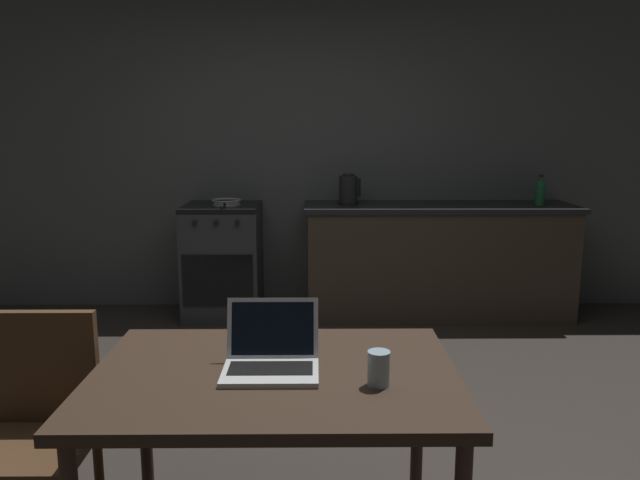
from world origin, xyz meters
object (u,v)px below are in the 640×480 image
dining_table (275,389)px  bottle (541,191)px  electric_kettle (348,190)px  stove_oven (223,261)px  drinking_glass (379,368)px  frying_pan (226,202)px  laptop (271,357)px  chair (37,421)px

dining_table → bottle: bottle is taller
electric_kettle → stove_oven: bearing=-179.9°
dining_table → drinking_glass: (0.34, -0.12, 0.12)m
bottle → frying_pan: 2.49m
dining_table → electric_kettle: size_ratio=5.05×
laptop → bottle: bottle is taller
stove_oven → electric_kettle: electric_kettle is taller
dining_table → bottle: 3.47m
laptop → electric_kettle: electric_kettle is taller
electric_kettle → frying_pan: 0.97m
bottle → drinking_glass: bottle is taller
stove_oven → drinking_glass: stove_oven is taller
dining_table → electric_kettle: electric_kettle is taller
laptop → bottle: 3.46m
chair → electric_kettle: 3.15m
stove_oven → laptop: size_ratio=2.86×
chair → electric_kettle: bearing=76.4°
stove_oven → bottle: bearing=-1.1°
stove_oven → bottle: 2.59m
electric_kettle → frying_pan: size_ratio=0.60×
stove_oven → laptop: laptop is taller
electric_kettle → laptop: bearing=-98.2°
chair → laptop: (0.84, -0.06, 0.26)m
dining_table → chair: 0.87m
frying_pan → electric_kettle: bearing=1.7°
dining_table → laptop: size_ratio=3.87×
chair → laptop: size_ratio=2.72×
dining_table → electric_kettle: bearing=82.1°
stove_oven → frying_pan: bearing=-31.4°
bottle → drinking_glass: (-1.58, -2.99, -0.26)m
frying_pan → bottle: bearing=-0.5°
chair → drinking_glass: (1.19, -0.19, 0.27)m
dining_table → bottle: (1.92, 2.86, 0.38)m
chair → drinking_glass: size_ratio=7.69×
electric_kettle → drinking_glass: bearing=-91.2°
stove_oven → electric_kettle: 1.16m
laptop → drinking_glass: 0.37m
chair → frying_pan: 2.86m
dining_table → drinking_glass: bearing=-19.5°
stove_oven → laptop: 2.98m
dining_table → laptop: laptop is taller
stove_oven → chair: size_ratio=1.05×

